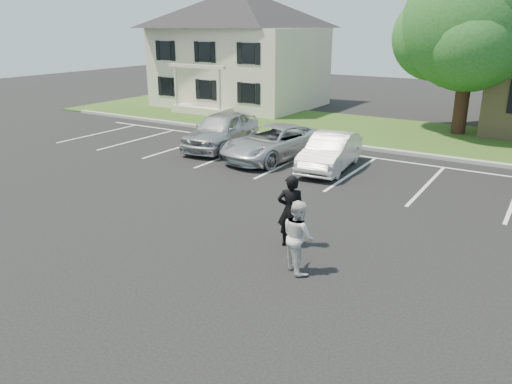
{
  "coord_description": "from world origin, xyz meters",
  "views": [
    {
      "loc": [
        6.5,
        -9.5,
        5.4
      ],
      "look_at": [
        0.0,
        1.0,
        1.25
      ],
      "focal_mm": 35.0,
      "sensor_mm": 36.0,
      "label": 1
    }
  ],
  "objects_px": {
    "car_silver_west": "(221,130)",
    "man_black_suit": "(291,211)",
    "house": "(240,49)",
    "tree": "(474,26)",
    "car_white_sedan": "(330,152)",
    "car_silver_minivan": "(274,142)",
    "man_white_shirt": "(298,236)"
  },
  "relations": [
    {
      "from": "car_silver_west",
      "to": "man_black_suit",
      "type": "bearing_deg",
      "value": -52.9
    },
    {
      "from": "man_black_suit",
      "to": "house",
      "type": "bearing_deg",
      "value": -79.21
    },
    {
      "from": "tree",
      "to": "car_white_sedan",
      "type": "relative_size",
      "value": 2.08
    },
    {
      "from": "car_white_sedan",
      "to": "tree",
      "type": "bearing_deg",
      "value": 66.19
    },
    {
      "from": "tree",
      "to": "car_white_sedan",
      "type": "height_order",
      "value": "tree"
    },
    {
      "from": "car_white_sedan",
      "to": "car_silver_minivan",
      "type": "bearing_deg",
      "value": 169.04
    },
    {
      "from": "man_black_suit",
      "to": "car_silver_west",
      "type": "xyz_separation_m",
      "value": [
        -7.71,
        7.78,
        -0.11
      ]
    },
    {
      "from": "tree",
      "to": "man_white_shirt",
      "type": "distance_m",
      "value": 18.45
    },
    {
      "from": "house",
      "to": "man_white_shirt",
      "type": "bearing_deg",
      "value": -53.6
    },
    {
      "from": "house",
      "to": "car_silver_west",
      "type": "bearing_deg",
      "value": -60.51
    },
    {
      "from": "house",
      "to": "car_silver_minivan",
      "type": "bearing_deg",
      "value": -51.22
    },
    {
      "from": "house",
      "to": "man_white_shirt",
      "type": "distance_m",
      "value": 25.2
    },
    {
      "from": "man_black_suit",
      "to": "car_white_sedan",
      "type": "height_order",
      "value": "man_black_suit"
    },
    {
      "from": "house",
      "to": "car_white_sedan",
      "type": "height_order",
      "value": "house"
    },
    {
      "from": "car_silver_west",
      "to": "car_silver_minivan",
      "type": "height_order",
      "value": "car_silver_west"
    },
    {
      "from": "house",
      "to": "man_black_suit",
      "type": "bearing_deg",
      "value": -53.52
    },
    {
      "from": "man_black_suit",
      "to": "car_white_sedan",
      "type": "distance_m",
      "value": 7.44
    },
    {
      "from": "house",
      "to": "tree",
      "type": "relative_size",
      "value": 1.17
    },
    {
      "from": "man_white_shirt",
      "to": "car_silver_minivan",
      "type": "relative_size",
      "value": 0.34
    },
    {
      "from": "car_silver_minivan",
      "to": "man_black_suit",
      "type": "bearing_deg",
      "value": -46.88
    },
    {
      "from": "car_white_sedan",
      "to": "house",
      "type": "bearing_deg",
      "value": 129.32
    },
    {
      "from": "tree",
      "to": "car_silver_minivan",
      "type": "height_order",
      "value": "tree"
    },
    {
      "from": "man_black_suit",
      "to": "car_white_sedan",
      "type": "relative_size",
      "value": 0.44
    },
    {
      "from": "man_white_shirt",
      "to": "car_silver_west",
      "type": "bearing_deg",
      "value": -10.88
    },
    {
      "from": "tree",
      "to": "car_white_sedan",
      "type": "xyz_separation_m",
      "value": [
        -3.08,
        -9.6,
        -4.65
      ]
    },
    {
      "from": "tree",
      "to": "car_silver_west",
      "type": "height_order",
      "value": "tree"
    },
    {
      "from": "house",
      "to": "man_white_shirt",
      "type": "relative_size",
      "value": 6.04
    },
    {
      "from": "car_silver_west",
      "to": "man_white_shirt",
      "type": "bearing_deg",
      "value": -53.99
    },
    {
      "from": "car_silver_west",
      "to": "tree",
      "type": "bearing_deg",
      "value": 38.11
    },
    {
      "from": "car_white_sedan",
      "to": "car_silver_west",
      "type": "bearing_deg",
      "value": 167.54
    },
    {
      "from": "car_silver_minivan",
      "to": "man_white_shirt",
      "type": "bearing_deg",
      "value": -46.54
    },
    {
      "from": "tree",
      "to": "car_silver_minivan",
      "type": "distance_m",
      "value": 11.93
    }
  ]
}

